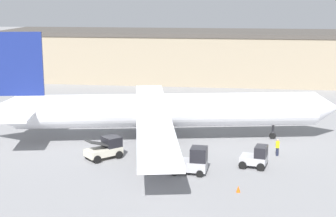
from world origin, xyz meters
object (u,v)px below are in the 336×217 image
at_px(belt_loader_truck, 106,148).
at_px(pushback_tug, 192,162).
at_px(ground_crew_worker, 277,147).
at_px(airplane, 159,110).
at_px(safety_cone_near, 238,189).
at_px(baggage_tug, 256,157).

height_order(belt_loader_truck, pushback_tug, pushback_tug).
distance_m(ground_crew_worker, belt_loader_truck, 17.11).
bearing_deg(airplane, safety_cone_near, -69.68).
bearing_deg(belt_loader_truck, pushback_tug, -65.01).
relative_size(airplane, safety_cone_near, 72.00).
distance_m(ground_crew_worker, safety_cone_near, 11.14).
xyz_separation_m(belt_loader_truck, pushback_tug, (8.81, -3.30, 0.08)).
relative_size(airplane, pushback_tug, 11.74).
distance_m(airplane, belt_loader_truck, 8.43).
relative_size(airplane, belt_loader_truck, 10.56).
bearing_deg(pushback_tug, ground_crew_worker, 42.23).
relative_size(airplane, baggage_tug, 14.10).
height_order(ground_crew_worker, baggage_tug, baggage_tug).
height_order(baggage_tug, safety_cone_near, baggage_tug).
distance_m(belt_loader_truck, safety_cone_near, 14.93).
bearing_deg(ground_crew_worker, baggage_tug, 136.55).
xyz_separation_m(baggage_tug, safety_cone_near, (-1.64, -6.57, -0.68)).
bearing_deg(baggage_tug, airplane, 155.12).
relative_size(belt_loader_truck, pushback_tug, 1.11).
xyz_separation_m(ground_crew_worker, safety_cone_near, (-3.91, -10.41, -0.65)).
bearing_deg(baggage_tug, pushback_tug, -145.14).
xyz_separation_m(airplane, safety_cone_near, (8.67, -14.27, -3.16)).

